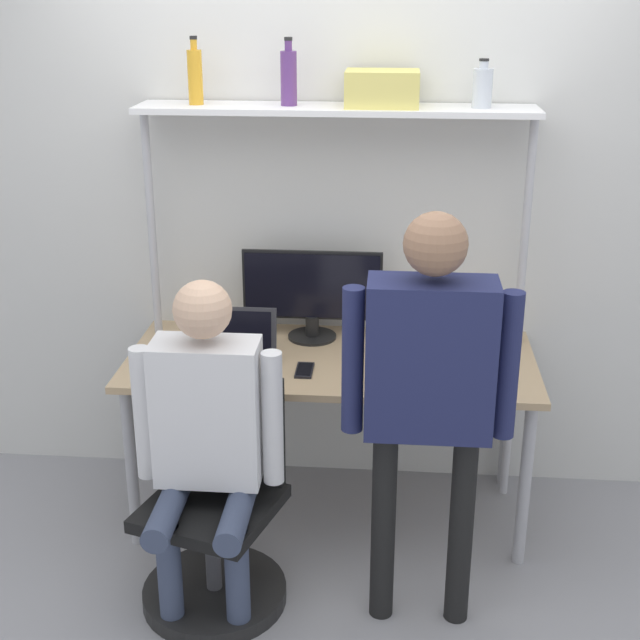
{
  "coord_description": "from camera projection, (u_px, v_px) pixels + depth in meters",
  "views": [
    {
      "loc": [
        0.26,
        -3.09,
        2.27
      ],
      "look_at": [
        -0.01,
        -0.07,
        1.11
      ],
      "focal_mm": 50.0,
      "sensor_mm": 36.0,
      "label": 1
    }
  ],
  "objects": [
    {
      "name": "ground_plane",
      "position": [
        323.0,
        563.0,
        3.71
      ],
      "size": [
        12.0,
        12.0,
        0.0
      ],
      "primitive_type": "plane",
      "color": "gray"
    },
    {
      "name": "wall_back",
      "position": [
        338.0,
        201.0,
        3.97
      ],
      "size": [
        8.0,
        0.06,
        2.7
      ],
      "color": "silver",
      "rests_on": "ground_plane"
    },
    {
      "name": "desk",
      "position": [
        331.0,
        374.0,
        3.83
      ],
      "size": [
        1.74,
        0.75,
        0.76
      ],
      "color": "tan",
      "rests_on": "ground_plane"
    },
    {
      "name": "shelf_unit",
      "position": [
        336.0,
        169.0,
        3.74
      ],
      "size": [
        1.65,
        0.29,
        1.79
      ],
      "color": "white",
      "rests_on": "ground_plane"
    },
    {
      "name": "monitor",
      "position": [
        312.0,
        291.0,
        3.94
      ],
      "size": [
        0.62,
        0.22,
        0.41
      ],
      "color": "black",
      "rests_on": "desk"
    },
    {
      "name": "laptop",
      "position": [
        233.0,
        352.0,
        3.69
      ],
      "size": [
        0.35,
        0.24,
        0.24
      ],
      "color": "#333338",
      "rests_on": "desk"
    },
    {
      "name": "cell_phone",
      "position": [
        304.0,
        370.0,
        3.67
      ],
      "size": [
        0.07,
        0.15,
        0.01
      ],
      "color": "black",
      "rests_on": "desk"
    },
    {
      "name": "office_chair",
      "position": [
        217.0,
        536.0,
        3.43
      ],
      "size": [
        0.58,
        0.58,
        0.89
      ],
      "color": "black",
      "rests_on": "ground_plane"
    },
    {
      "name": "person_seated",
      "position": [
        206.0,
        427.0,
        3.21
      ],
      "size": [
        0.55,
        0.46,
        1.31
      ],
      "color": "#38425B",
      "rests_on": "ground_plane"
    },
    {
      "name": "person_standing",
      "position": [
        429.0,
        375.0,
        3.05
      ],
      "size": [
        0.6,
        0.21,
        1.58
      ],
      "color": "black",
      "rests_on": "ground_plane"
    },
    {
      "name": "bottle_purple",
      "position": [
        289.0,
        77.0,
        3.62
      ],
      "size": [
        0.07,
        0.07,
        0.27
      ],
      "color": "#593372",
      "rests_on": "shelf_unit"
    },
    {
      "name": "bottle_clear",
      "position": [
        483.0,
        87.0,
        3.57
      ],
      "size": [
        0.08,
        0.08,
        0.19
      ],
      "color": "silver",
      "rests_on": "shelf_unit"
    },
    {
      "name": "bottle_amber",
      "position": [
        195.0,
        76.0,
        3.65
      ],
      "size": [
        0.06,
        0.06,
        0.27
      ],
      "color": "gold",
      "rests_on": "shelf_unit"
    },
    {
      "name": "storage_box",
      "position": [
        382.0,
        89.0,
        3.61
      ],
      "size": [
        0.3,
        0.22,
        0.14
      ],
      "color": "#DBCC66",
      "rests_on": "shelf_unit"
    }
  ]
}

